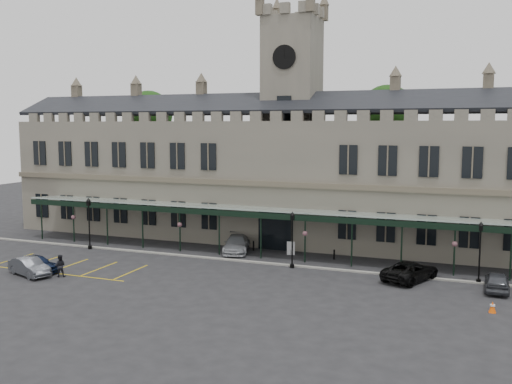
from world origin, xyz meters
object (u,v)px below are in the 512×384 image
(clock_tower, at_px, (292,110))
(lamp_post_right, at_px, (480,247))
(car_left_a, at_px, (36,264))
(car_left_b, at_px, (29,267))
(lamp_post_left, at_px, (89,219))
(sign_board, at_px, (291,248))
(person_b, at_px, (60,266))
(station_building, at_px, (291,177))
(car_taxi, at_px, (237,244))
(car_van, at_px, (410,271))
(car_right_a, at_px, (497,281))
(lamp_post_mid, at_px, (292,235))
(traffic_cone, at_px, (492,307))

(clock_tower, bearing_deg, lamp_post_right, -30.30)
(car_left_a, bearing_deg, car_left_b, -159.80)
(lamp_post_left, distance_m, sign_board, 19.12)
(sign_board, distance_m, person_b, 19.71)
(station_building, xyz_separation_m, lamp_post_left, (-16.41, -10.93, -3.58))
(car_left_b, relative_size, car_taxi, 0.80)
(station_building, bearing_deg, person_b, -121.60)
(sign_board, relative_size, car_van, 0.23)
(car_van, height_order, person_b, person_b)
(lamp_post_left, bearing_deg, station_building, 33.66)
(lamp_post_right, bearing_deg, car_right_a, -53.97)
(clock_tower, relative_size, car_right_a, 6.09)
(lamp_post_mid, distance_m, person_b, 18.37)
(clock_tower, height_order, car_right_a, clock_tower)
(lamp_post_left, bearing_deg, sign_board, 13.56)
(traffic_cone, bearing_deg, car_taxi, 155.16)
(traffic_cone, xyz_separation_m, car_left_b, (-33.37, -3.39, 0.35))
(car_right_a, bearing_deg, traffic_cone, 86.49)
(traffic_cone, bearing_deg, clock_tower, 137.17)
(station_building, height_order, lamp_post_left, station_building)
(clock_tower, xyz_separation_m, traffic_cone, (18.59, -17.23, -12.76))
(lamp_post_mid, height_order, person_b, lamp_post_mid)
(car_left_b, xyz_separation_m, car_van, (27.78, 9.20, 0.03))
(lamp_post_mid, relative_size, car_right_a, 1.15)
(car_taxi, distance_m, car_right_a, 22.49)
(clock_tower, xyz_separation_m, car_taxi, (-2.97, -7.25, -12.35))
(station_building, distance_m, car_left_b, 25.94)
(lamp_post_mid, distance_m, car_right_a, 15.62)
(car_right_a, xyz_separation_m, person_b, (-31.30, -8.03, 0.17))
(lamp_post_right, relative_size, car_right_a, 1.14)
(clock_tower, height_order, lamp_post_left, clock_tower)
(car_right_a, bearing_deg, car_left_a, 13.67)
(car_left_a, distance_m, car_right_a, 34.84)
(lamp_post_right, bearing_deg, car_left_b, -162.60)
(car_left_a, xyz_separation_m, person_b, (2.70, -0.41, 0.16))
(station_building, relative_size, traffic_cone, 83.34)
(car_left_b, bearing_deg, traffic_cone, -64.21)
(car_left_b, xyz_separation_m, car_taxi, (11.80, 13.37, 0.07))
(lamp_post_left, relative_size, traffic_cone, 6.77)
(station_building, height_order, sign_board, station_building)
(clock_tower, height_order, traffic_cone, clock_tower)
(car_left_a, xyz_separation_m, car_taxi, (12.03, 12.42, 0.06))
(lamp_post_left, bearing_deg, clock_tower, 33.87)
(lamp_post_mid, bearing_deg, person_b, -150.25)
(car_left_b, bearing_deg, lamp_post_right, -52.61)
(lamp_post_left, distance_m, car_taxi, 14.12)
(lamp_post_right, height_order, car_taxi, lamp_post_right)
(lamp_post_mid, distance_m, car_left_b, 20.80)
(lamp_post_left, bearing_deg, car_right_a, -1.67)
(traffic_cone, xyz_separation_m, car_left_a, (-33.59, -2.44, 0.35))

